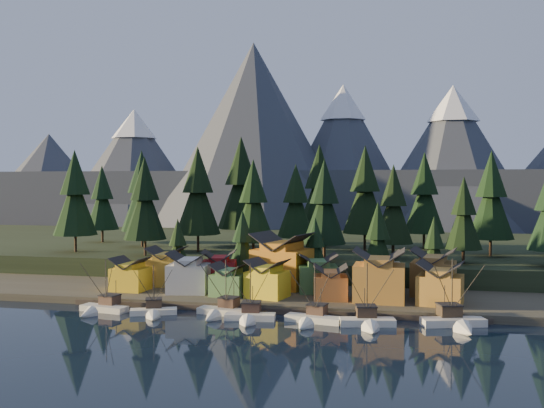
% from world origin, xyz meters
% --- Properties ---
extents(ground, '(500.00, 500.00, 0.00)m').
position_xyz_m(ground, '(0.00, 0.00, 0.00)').
color(ground, black).
rests_on(ground, ground).
extents(shore_strip, '(400.00, 50.00, 1.50)m').
position_xyz_m(shore_strip, '(0.00, 40.00, 0.75)').
color(shore_strip, '#3E392D').
rests_on(shore_strip, ground).
extents(hillside, '(420.00, 100.00, 6.00)m').
position_xyz_m(hillside, '(0.00, 90.00, 3.00)').
color(hillside, black).
rests_on(hillside, ground).
extents(dock, '(80.00, 4.00, 1.00)m').
position_xyz_m(dock, '(0.00, 16.50, 0.50)').
color(dock, '#4A3D35').
rests_on(dock, ground).
extents(mountain_ridge, '(560.00, 190.00, 90.00)m').
position_xyz_m(mountain_ridge, '(-4.20, 213.59, 26.06)').
color(mountain_ridge, '#4D5463').
rests_on(mountain_ridge, ground).
extents(boat_0, '(10.01, 10.61, 11.09)m').
position_xyz_m(boat_0, '(-31.40, 8.83, 2.09)').
color(boat_0, silver).
rests_on(boat_0, ground).
extents(boat_1, '(9.22, 9.65, 10.25)m').
position_xyz_m(boat_1, '(-20.55, 8.67, 1.94)').
color(boat_1, silver).
rests_on(boat_1, ground).
extents(boat_2, '(10.85, 11.50, 11.39)m').
position_xyz_m(boat_2, '(-8.10, 11.00, 2.09)').
color(boat_2, beige).
rests_on(boat_2, ground).
extents(boat_3, '(9.49, 10.13, 11.31)m').
position_xyz_m(boat_3, '(-2.01, 8.08, 2.21)').
color(boat_3, white).
rests_on(boat_3, ground).
extents(boat_4, '(10.68, 11.32, 10.98)m').
position_xyz_m(boat_4, '(9.07, 8.62, 1.99)').
color(boat_4, white).
rests_on(boat_4, ground).
extents(boat_5, '(10.14, 10.70, 11.92)m').
position_xyz_m(boat_5, '(18.91, 8.25, 2.33)').
color(boat_5, white).
rests_on(boat_5, ground).
extents(boat_6, '(11.63, 12.15, 12.80)m').
position_xyz_m(boat_6, '(33.50, 11.13, 2.42)').
color(boat_6, white).
rests_on(boat_6, ground).
extents(house_front_0, '(7.48, 7.11, 7.09)m').
position_xyz_m(house_front_0, '(-32.61, 24.19, 5.23)').
color(house_front_0, gold).
rests_on(house_front_0, shore_strip).
extents(house_front_1, '(9.34, 9.05, 8.59)m').
position_xyz_m(house_front_1, '(-19.59, 24.72, 6.01)').
color(house_front_1, beige).
rests_on(house_front_1, shore_strip).
extents(house_front_2, '(7.31, 7.36, 6.58)m').
position_xyz_m(house_front_2, '(-10.23, 23.13, 4.96)').
color(house_front_2, '#558548').
rests_on(house_front_2, shore_strip).
extents(house_front_3, '(8.86, 8.59, 7.65)m').
position_xyz_m(house_front_3, '(-2.12, 22.86, 5.52)').
color(house_front_3, yellow).
rests_on(house_front_3, shore_strip).
extents(house_front_4, '(7.57, 8.02, 6.78)m').
position_xyz_m(house_front_4, '(10.51, 23.75, 5.06)').
color(house_front_4, '#C57132').
rests_on(house_front_4, shore_strip).
extents(house_front_5, '(9.80, 8.93, 10.21)m').
position_xyz_m(house_front_5, '(20.05, 23.77, 6.86)').
color(house_front_5, '#C08131').
rests_on(house_front_5, shore_strip).
extents(house_front_6, '(9.36, 9.00, 8.12)m').
position_xyz_m(house_front_6, '(31.47, 23.01, 5.77)').
color(house_front_6, '#BB8230').
rests_on(house_front_6, shore_strip).
extents(house_back_0, '(8.36, 8.06, 8.64)m').
position_xyz_m(house_back_0, '(-27.53, 31.96, 6.04)').
color(house_back_0, gold).
rests_on(house_back_0, shore_strip).
extents(house_back_1, '(8.60, 8.67, 8.13)m').
position_xyz_m(house_back_1, '(-15.13, 31.83, 5.77)').
color(house_back_1, maroon).
rests_on(house_back_1, shore_strip).
extents(house_back_2, '(13.61, 12.95, 12.03)m').
position_xyz_m(house_back_2, '(-1.59, 34.91, 7.82)').
color(house_back_2, orange).
rests_on(house_back_2, shore_strip).
extents(house_back_3, '(9.47, 8.81, 8.17)m').
position_xyz_m(house_back_3, '(6.93, 30.97, 5.79)').
color(house_back_3, '#42703C').
rests_on(house_back_3, shore_strip).
extents(house_back_4, '(9.11, 8.83, 8.89)m').
position_xyz_m(house_back_4, '(20.15, 32.15, 6.17)').
color(house_back_4, silver).
rests_on(house_back_4, shore_strip).
extents(house_back_5, '(9.78, 9.86, 9.62)m').
position_xyz_m(house_back_5, '(30.63, 32.19, 6.55)').
color(house_back_5, olive).
rests_on(house_back_5, shore_strip).
extents(tree_hill_0, '(11.82, 11.82, 27.54)m').
position_xyz_m(tree_hill_0, '(-62.00, 52.00, 21.06)').
color(tree_hill_0, '#332319').
rests_on(tree_hill_0, hillside).
extents(tree_hill_1, '(12.04, 12.04, 28.04)m').
position_xyz_m(tree_hill_1, '(-50.00, 68.00, 21.33)').
color(tree_hill_1, '#332319').
rests_on(tree_hill_1, hillside).
extents(tree_hill_2, '(10.87, 10.87, 25.31)m').
position_xyz_m(tree_hill_2, '(-40.00, 48.00, 19.84)').
color(tree_hill_2, '#332319').
rests_on(tree_hill_2, hillside).
extents(tree_hill_3, '(12.21, 12.21, 28.45)m').
position_xyz_m(tree_hill_3, '(-30.00, 60.00, 21.56)').
color(tree_hill_3, '#332319').
rests_on(tree_hill_3, hillside).
extents(tree_hill_4, '(13.80, 13.80, 32.14)m').
position_xyz_m(tree_hill_4, '(-22.00, 75.00, 23.58)').
color(tree_hill_4, '#332319').
rests_on(tree_hill_4, hillside).
extents(tree_hill_5, '(10.52, 10.52, 24.50)m').
position_xyz_m(tree_hill_5, '(-12.00, 50.00, 19.39)').
color(tree_hill_5, '#332319').
rests_on(tree_hill_5, hillside).
extents(tree_hill_6, '(10.19, 10.19, 23.73)m').
position_xyz_m(tree_hill_6, '(-4.00, 65.00, 18.97)').
color(tree_hill_6, '#332319').
rests_on(tree_hill_6, hillside).
extents(tree_hill_7, '(10.48, 10.48, 24.42)m').
position_xyz_m(tree_hill_7, '(6.00, 48.00, 19.35)').
color(tree_hill_7, '#332319').
rests_on(tree_hill_7, hillside).
extents(tree_hill_8, '(12.43, 12.43, 28.95)m').
position_xyz_m(tree_hill_8, '(14.00, 72.00, 21.83)').
color(tree_hill_8, '#332319').
rests_on(tree_hill_8, hillside).
extents(tree_hill_9, '(9.95, 9.95, 23.17)m').
position_xyz_m(tree_hill_9, '(22.00, 55.00, 18.66)').
color(tree_hill_9, '#332319').
rests_on(tree_hill_9, hillside).
extents(tree_hill_10, '(11.73, 11.73, 27.33)m').
position_xyz_m(tree_hill_10, '(30.00, 80.00, 20.94)').
color(tree_hill_10, '#332319').
rests_on(tree_hill_10, hillside).
extents(tree_hill_11, '(8.65, 8.65, 20.14)m').
position_xyz_m(tree_hill_11, '(38.00, 50.00, 17.01)').
color(tree_hill_11, '#332319').
rests_on(tree_hill_11, hillside).
extents(tree_hill_12, '(11.52, 11.52, 26.84)m').
position_xyz_m(tree_hill_12, '(46.00, 66.00, 20.67)').
color(tree_hill_12, '#332319').
rests_on(tree_hill_12, hillside).
extents(tree_hill_15, '(12.93, 12.93, 30.12)m').
position_xyz_m(tree_hill_15, '(0.00, 82.00, 22.47)').
color(tree_hill_15, '#332319').
rests_on(tree_hill_15, hillside).
extents(tree_hill_16, '(10.34, 10.34, 24.09)m').
position_xyz_m(tree_hill_16, '(-68.00, 78.00, 19.17)').
color(tree_hill_16, '#332319').
rests_on(tree_hill_16, hillside).
extents(tree_shore_0, '(6.27, 6.27, 14.61)m').
position_xyz_m(tree_shore_0, '(-28.00, 40.00, 9.47)').
color(tree_shore_0, '#332319').
rests_on(tree_shore_0, shore_strip).
extents(tree_shore_1, '(7.22, 7.22, 16.81)m').
position_xyz_m(tree_shore_1, '(-12.00, 40.00, 10.68)').
color(tree_shore_1, '#332319').
rests_on(tree_shore_1, shore_strip).
extents(tree_shore_2, '(6.60, 6.60, 15.37)m').
position_xyz_m(tree_shore_2, '(5.00, 40.00, 9.89)').
color(tree_shore_2, '#332319').
rests_on(tree_shore_2, shore_strip).
extents(tree_shore_3, '(8.17, 8.17, 19.03)m').
position_xyz_m(tree_shore_3, '(19.00, 40.00, 11.89)').
color(tree_shore_3, '#332319').
rests_on(tree_shore_3, shore_strip).
extents(tree_shore_4, '(6.83, 6.83, 15.90)m').
position_xyz_m(tree_shore_4, '(31.00, 40.00, 10.18)').
color(tree_shore_4, '#332319').
rests_on(tree_shore_4, shore_strip).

